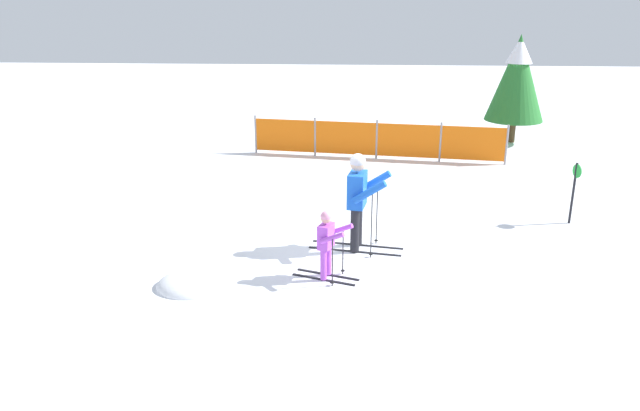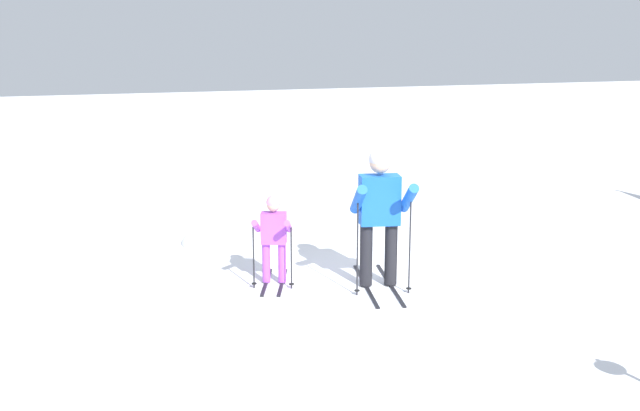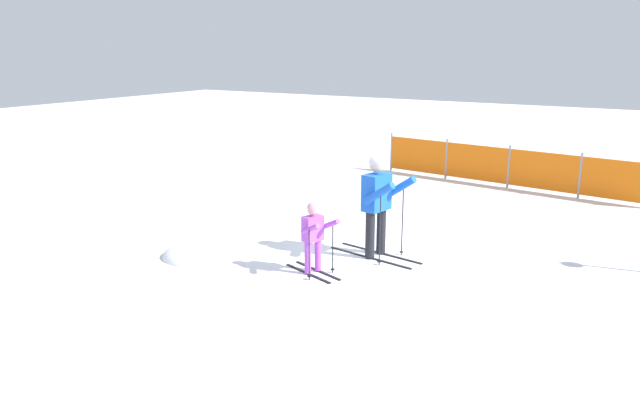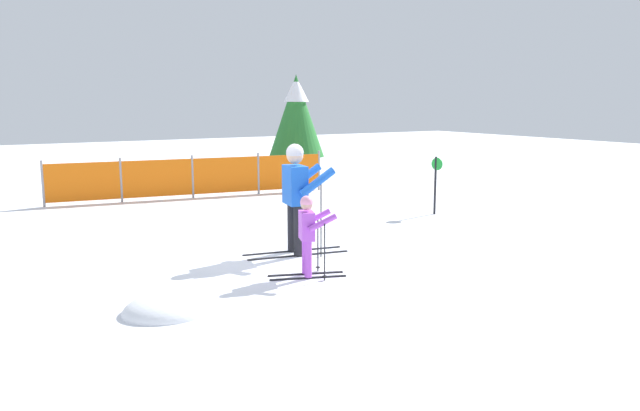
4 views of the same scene
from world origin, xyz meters
TOP-DOWN VIEW (x-y plane):
  - ground_plane at (0.00, 0.00)m, footprint 60.00×60.00m
  - skier_adult at (0.33, -0.21)m, footprint 1.77×0.86m
  - skier_child at (-0.19, -1.49)m, footprint 1.14×0.67m
  - safety_fence at (0.87, 6.45)m, footprint 7.16×1.02m
  - snow_mound at (-2.39, -1.94)m, footprint 1.15×0.98m

SIDE VIEW (x-z plane):
  - ground_plane at x=0.00m, z-range 0.00..0.00m
  - snow_mound at x=-2.39m, z-range -0.23..0.23m
  - safety_fence at x=0.87m, z-range 0.00..1.12m
  - skier_child at x=-0.19m, z-range 0.11..1.30m
  - skier_adult at x=0.33m, z-range 0.18..2.02m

